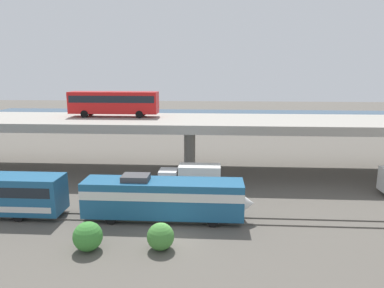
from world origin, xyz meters
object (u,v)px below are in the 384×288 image
at_px(service_truck_west, 192,177).
at_px(parked_car_0, 116,118).
at_px(parked_car_3, 121,117).
at_px(parked_car_1, 89,118).
at_px(parked_car_2, 290,121).
at_px(parked_car_5, 268,120).
at_px(parked_car_6, 155,118).
at_px(train_locomotive, 171,197).
at_px(transit_bus_on_overpass, 114,102).
at_px(parked_car_4, 183,119).

distance_m(service_truck_west, parked_car_0, 48.09).
relative_size(parked_car_0, parked_car_3, 1.05).
distance_m(parked_car_1, parked_car_2, 46.38).
distance_m(parked_car_2, parked_car_5, 4.81).
relative_size(parked_car_3, parked_car_6, 0.95).
xyz_separation_m(train_locomotive, transit_bus_on_overpass, (-9.83, 17.31, 6.96)).
bearing_deg(train_locomotive, service_truck_west, 80.00).
bearing_deg(parked_car_4, parked_car_3, -9.88).
height_order(parked_car_1, parked_car_4, same).
bearing_deg(parked_car_4, parked_car_6, -14.49).
xyz_separation_m(train_locomotive, parked_car_5, (16.04, 49.93, 0.03)).
bearing_deg(parked_car_2, parked_car_3, 173.13).
height_order(transit_bus_on_overpass, service_truck_west, transit_bus_on_overpass).
height_order(transit_bus_on_overpass, parked_car_3, transit_bus_on_overpass).
distance_m(parked_car_3, parked_car_6, 8.32).
distance_m(parked_car_0, parked_car_1, 6.28).
height_order(parked_car_3, parked_car_5, same).
height_order(train_locomotive, parked_car_4, train_locomotive).
distance_m(service_truck_west, parked_car_1, 50.80).
bearing_deg(parked_car_4, parked_car_2, 175.07).
height_order(service_truck_west, parked_car_1, service_truck_west).
xyz_separation_m(parked_car_3, parked_car_4, (15.32, -2.67, -0.00)).
distance_m(parked_car_0, parked_car_4, 16.09).
bearing_deg(parked_car_3, train_locomotive, -70.79).
distance_m(parked_car_1, parked_car_3, 7.53).
xyz_separation_m(parked_car_0, parked_car_3, (0.77, 2.28, -0.00)).
bearing_deg(parked_car_0, parked_car_4, -1.39).
xyz_separation_m(parked_car_4, parked_car_5, (19.34, -0.81, -0.00)).
relative_size(transit_bus_on_overpass, service_truck_west, 1.76).
xyz_separation_m(parked_car_3, parked_car_5, (34.65, -3.48, -0.00)).
bearing_deg(parked_car_0, parked_car_6, 8.97).
distance_m(train_locomotive, parked_car_3, 56.56).
bearing_deg(transit_bus_on_overpass, parked_car_0, 105.77).
relative_size(service_truck_west, parked_car_1, 1.55).
relative_size(transit_bus_on_overpass, parked_car_3, 2.77).
bearing_deg(parked_car_2, train_locomotive, -113.02).
relative_size(train_locomotive, parked_car_0, 3.38).
xyz_separation_m(train_locomotive, service_truck_west, (1.37, 7.75, -0.56)).
relative_size(parked_car_0, parked_car_2, 1.09).
relative_size(parked_car_4, parked_car_6, 0.98).
xyz_separation_m(parked_car_2, parked_car_6, (-31.02, 3.89, 0.00)).
height_order(parked_car_2, parked_car_6, same).
xyz_separation_m(parked_car_1, parked_car_6, (15.32, 1.80, 0.00)).
relative_size(train_locomotive, service_truck_west, 2.25).
height_order(parked_car_0, parked_car_2, same).
xyz_separation_m(service_truck_west, parked_car_0, (-20.75, 43.38, 0.59)).
xyz_separation_m(service_truck_west, parked_car_3, (-19.98, 45.66, 0.59)).
relative_size(parked_car_1, parked_car_4, 0.98).
distance_m(service_truck_west, parked_car_6, 46.32).
height_order(parked_car_2, parked_car_5, same).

